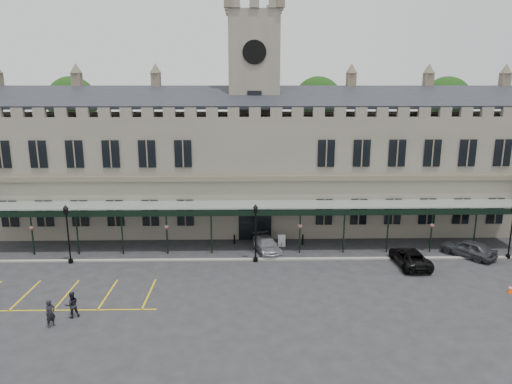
{
  "coord_description": "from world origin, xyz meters",
  "views": [
    {
      "loc": [
        -0.79,
        -32.0,
        14.92
      ],
      "look_at": [
        0.0,
        6.0,
        6.0
      ],
      "focal_mm": 32.0,
      "sensor_mm": 36.0,
      "label": 1
    }
  ],
  "objects_px": {
    "lamp_post_left": "(68,229)",
    "person_b": "(72,305)",
    "lamp_post_right": "(512,226)",
    "station_building": "(254,167)",
    "sign_board": "(282,241)",
    "lamp_post_mid": "(255,228)",
    "car_van": "(410,257)",
    "traffic_cone": "(510,289)",
    "car_taxi": "(267,245)",
    "car_right_a": "(468,248)",
    "clock_tower": "(254,103)",
    "person_a": "(50,314)"
  },
  "relations": [
    {
      "from": "car_right_a",
      "to": "station_building",
      "type": "bearing_deg",
      "value": -65.95
    },
    {
      "from": "lamp_post_right",
      "to": "car_right_a",
      "type": "relative_size",
      "value": 1.07
    },
    {
      "from": "station_building",
      "to": "sign_board",
      "type": "xyz_separation_m",
      "value": [
        2.49,
        -7.11,
        -5.89
      ]
    },
    {
      "from": "sign_board",
      "to": "car_right_a",
      "type": "xyz_separation_m",
      "value": [
        16.41,
        -2.91,
        0.21
      ]
    },
    {
      "from": "car_right_a",
      "to": "person_a",
      "type": "height_order",
      "value": "person_a"
    },
    {
      "from": "car_taxi",
      "to": "car_right_a",
      "type": "relative_size",
      "value": 0.97
    },
    {
      "from": "car_taxi",
      "to": "person_b",
      "type": "bearing_deg",
      "value": -152.74
    },
    {
      "from": "traffic_cone",
      "to": "car_taxi",
      "type": "relative_size",
      "value": 0.14
    },
    {
      "from": "clock_tower",
      "to": "lamp_post_left",
      "type": "relative_size",
      "value": 4.79
    },
    {
      "from": "clock_tower",
      "to": "lamp_post_right",
      "type": "xyz_separation_m",
      "value": [
        22.29,
        -10.56,
        -10.16
      ]
    },
    {
      "from": "lamp_post_right",
      "to": "person_b",
      "type": "bearing_deg",
      "value": -164.17
    },
    {
      "from": "car_right_a",
      "to": "person_b",
      "type": "distance_m",
      "value": 32.84
    },
    {
      "from": "station_building",
      "to": "car_right_a",
      "type": "xyz_separation_m",
      "value": [
        18.9,
        -10.02,
        -5.68
      ]
    },
    {
      "from": "person_b",
      "to": "car_van",
      "type": "bearing_deg",
      "value": 166.58
    },
    {
      "from": "lamp_post_left",
      "to": "lamp_post_right",
      "type": "height_order",
      "value": "lamp_post_left"
    },
    {
      "from": "traffic_cone",
      "to": "lamp_post_mid",
      "type": "bearing_deg",
      "value": 160.66
    },
    {
      "from": "lamp_post_right",
      "to": "car_right_a",
      "type": "xyz_separation_m",
      "value": [
        -3.39,
        0.45,
        -2.15
      ]
    },
    {
      "from": "station_building",
      "to": "lamp_post_mid",
      "type": "distance_m",
      "value": 11.29
    },
    {
      "from": "person_a",
      "to": "clock_tower",
      "type": "bearing_deg",
      "value": 2.31
    },
    {
      "from": "station_building",
      "to": "clock_tower",
      "type": "xyz_separation_m",
      "value": [
        0.0,
        0.09,
        6.64
      ]
    },
    {
      "from": "clock_tower",
      "to": "traffic_cone",
      "type": "xyz_separation_m",
      "value": [
        18.59,
        -17.39,
        -12.81
      ]
    },
    {
      "from": "station_building",
      "to": "lamp_post_left",
      "type": "distance_m",
      "value": 19.57
    },
    {
      "from": "lamp_post_right",
      "to": "car_van",
      "type": "height_order",
      "value": "lamp_post_right"
    },
    {
      "from": "sign_board",
      "to": "car_van",
      "type": "relative_size",
      "value": 0.23
    },
    {
      "from": "sign_board",
      "to": "person_b",
      "type": "bearing_deg",
      "value": -138.57
    },
    {
      "from": "station_building",
      "to": "clock_tower",
      "type": "distance_m",
      "value": 6.64
    },
    {
      "from": "lamp_post_mid",
      "to": "car_van",
      "type": "distance_m",
      "value": 13.32
    },
    {
      "from": "clock_tower",
      "to": "car_van",
      "type": "xyz_separation_m",
      "value": [
        13.0,
        -11.94,
        -12.41
      ]
    },
    {
      "from": "car_van",
      "to": "person_b",
      "type": "height_order",
      "value": "person_b"
    },
    {
      "from": "lamp_post_mid",
      "to": "lamp_post_right",
      "type": "height_order",
      "value": "lamp_post_mid"
    },
    {
      "from": "car_taxi",
      "to": "car_van",
      "type": "distance_m",
      "value": 12.49
    },
    {
      "from": "station_building",
      "to": "car_taxi",
      "type": "relative_size",
      "value": 13.27
    },
    {
      "from": "lamp_post_mid",
      "to": "person_a",
      "type": "distance_m",
      "value": 17.08
    },
    {
      "from": "lamp_post_left",
      "to": "person_b",
      "type": "bearing_deg",
      "value": -68.83
    },
    {
      "from": "lamp_post_mid",
      "to": "sign_board",
      "type": "height_order",
      "value": "lamp_post_mid"
    },
    {
      "from": "clock_tower",
      "to": "person_a",
      "type": "height_order",
      "value": "clock_tower"
    },
    {
      "from": "traffic_cone",
      "to": "lamp_post_right",
      "type": "bearing_deg",
      "value": 61.56
    },
    {
      "from": "traffic_cone",
      "to": "person_b",
      "type": "xyz_separation_m",
      "value": [
        -30.89,
        -2.97,
        0.59
      ]
    },
    {
      "from": "traffic_cone",
      "to": "lamp_post_left",
      "type": "bearing_deg",
      "value": 169.29
    },
    {
      "from": "clock_tower",
      "to": "lamp_post_right",
      "type": "height_order",
      "value": "clock_tower"
    },
    {
      "from": "lamp_post_left",
      "to": "lamp_post_mid",
      "type": "height_order",
      "value": "lamp_post_left"
    },
    {
      "from": "traffic_cone",
      "to": "car_taxi",
      "type": "bearing_deg",
      "value": 153.1
    },
    {
      "from": "lamp_post_right",
      "to": "person_a",
      "type": "distance_m",
      "value": 37.21
    },
    {
      "from": "lamp_post_left",
      "to": "car_taxi",
      "type": "bearing_deg",
      "value": 7.99
    },
    {
      "from": "person_a",
      "to": "person_b",
      "type": "distance_m",
      "value": 1.5
    },
    {
      "from": "lamp_post_mid",
      "to": "car_taxi",
      "type": "xyz_separation_m",
      "value": [
        1.06,
        2.38,
        -2.4
      ]
    },
    {
      "from": "lamp_post_mid",
      "to": "lamp_post_right",
      "type": "xyz_separation_m",
      "value": [
        22.35,
        0.29,
        -0.11
      ]
    },
    {
      "from": "car_right_a",
      "to": "person_b",
      "type": "xyz_separation_m",
      "value": [
        -31.2,
        -10.26,
        0.1
      ]
    },
    {
      "from": "station_building",
      "to": "clock_tower",
      "type": "height_order",
      "value": "clock_tower"
    },
    {
      "from": "car_right_a",
      "to": "person_b",
      "type": "relative_size",
      "value": 2.61
    }
  ]
}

